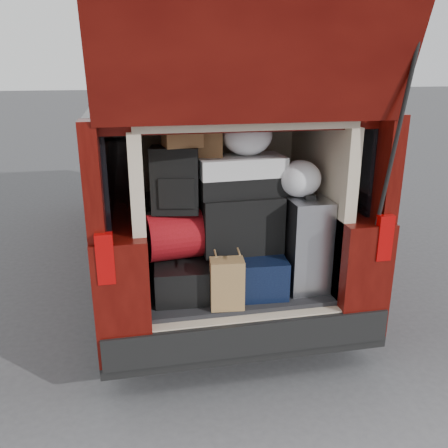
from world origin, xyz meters
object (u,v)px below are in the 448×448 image
Objects in this scene: kraft_bag at (227,284)px; backpack at (175,180)px; silver_roller at (303,241)px; red_duffel at (184,234)px; twotone_duffel at (240,175)px; black_hardshell at (186,273)px; black_soft_case at (240,222)px; navy_hardshell at (245,267)px.

backpack reaches higher than kraft_bag.
silver_roller is 1.28× the size of red_duffel.
silver_roller is 1.12× the size of twotone_duffel.
backpack reaches higher than black_hardshell.
black_soft_case is 0.94× the size of twotone_duffel.
silver_roller reaches higher than black_hardshell.
navy_hardshell is 1.40× the size of backpack.
red_duffel is at bearing 31.27° from backpack.
silver_roller is at bearing -19.19° from twotone_duffel.
twotone_duffel is at bearing 163.51° from silver_roller.
black_soft_case is at bearing 132.86° from navy_hardshell.
navy_hardshell is at bearing 7.28° from backpack.
red_duffel is 0.93× the size of black_soft_case.
black_hardshell is 0.67m from backpack.
black_soft_case reaches higher than navy_hardshell.
backpack is (-0.05, -0.02, 0.39)m from red_duffel.
red_duffel is (-0.83, 0.11, 0.08)m from silver_roller.
silver_roller reaches higher than red_duffel.
black_soft_case is at bearing 11.31° from backpack.
twotone_duffel is at bearing 70.52° from kraft_bag.
black_hardshell is 0.85m from silver_roller.
red_duffel is 0.56m from twotone_duffel.
silver_roller reaches higher than kraft_bag.
black_soft_case is (0.40, -0.01, 0.06)m from red_duffel.
kraft_bag is 0.48m from red_duffel.
twotone_duffel is at bearing -5.52° from red_duffel.
kraft_bag is at bearing -63.47° from red_duffel.
red_duffel is (-0.23, 0.35, 0.24)m from kraft_bag.
twotone_duffel is at bearing 9.59° from black_hardshell.
kraft_bag reaches higher than black_hardshell.
backpack is (-0.88, 0.09, 0.46)m from silver_roller.
silver_roller is 1.96× the size of kraft_bag.
backpack reaches higher than navy_hardshell.
black_hardshell is 1.78× the size of kraft_bag.
red_duffel is 1.16× the size of backpack.
twotone_duffel is at bearing 117.12° from navy_hardshell.
black_hardshell is 1.16× the size of red_duffel.
black_hardshell is at bearing -177.40° from twotone_duffel.
black_hardshell is at bearing 1.96° from backpack.
silver_roller is 1.19× the size of black_soft_case.
black_hardshell is 1.08× the size of black_soft_case.
red_duffel reaches higher than black_hardshell.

